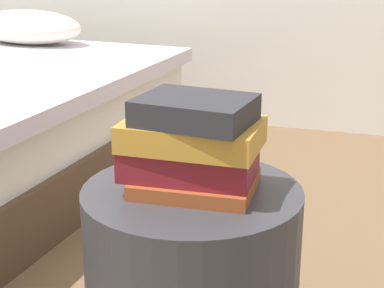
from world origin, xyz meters
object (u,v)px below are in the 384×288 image
at_px(book_ochre, 190,135).
at_px(book_charcoal, 195,110).
at_px(book_rust, 195,183).
at_px(side_table, 192,282).
at_px(book_maroon, 190,161).

bearing_deg(book_ochre, book_charcoal, -22.59).
xyz_separation_m(book_rust, book_charcoal, (0.00, -0.01, 0.16)).
relative_size(book_rust, book_charcoal, 1.10).
relative_size(side_table, book_ochre, 1.70).
xyz_separation_m(book_rust, book_maroon, (-0.01, 0.00, 0.05)).
distance_m(side_table, book_maroon, 0.28).
xyz_separation_m(book_maroon, book_ochre, (0.00, -0.00, 0.06)).
height_order(side_table, book_charcoal, book_charcoal).
relative_size(book_ochre, book_charcoal, 1.25).
distance_m(book_rust, book_charcoal, 0.16).
bearing_deg(side_table, book_rust, -7.28).
xyz_separation_m(side_table, book_ochre, (-0.00, -0.00, 0.34)).
xyz_separation_m(book_maroon, book_charcoal, (0.01, -0.01, 0.11)).
bearing_deg(side_table, book_maroon, 167.15).
distance_m(book_maroon, book_ochre, 0.06).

